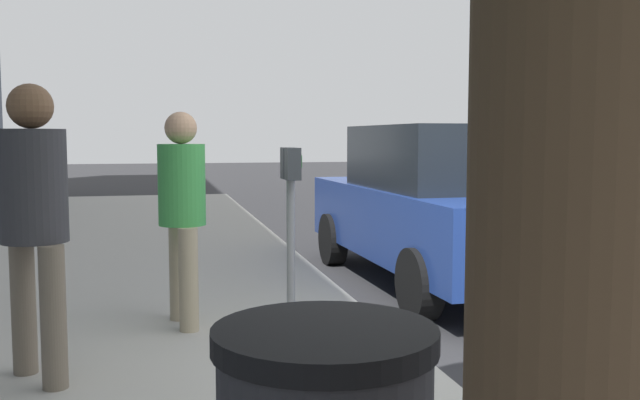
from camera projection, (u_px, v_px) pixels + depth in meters
name	position (u px, v px, depth m)	size (l,w,h in m)	color
ground_plane	(423.00, 377.00, 4.80)	(80.00, 80.00, 0.00)	#2B2B2D
parking_meter	(291.00, 196.00, 5.73)	(0.36, 0.12, 1.41)	gray
pedestrian_at_meter	(182.00, 202.00, 5.48)	(0.51, 0.37, 1.69)	tan
pedestrian_bystander	(34.00, 207.00, 4.21)	(0.48, 0.40, 1.81)	#726656
parked_sedan_near	(445.00, 205.00, 7.75)	(4.45, 2.06, 1.77)	navy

